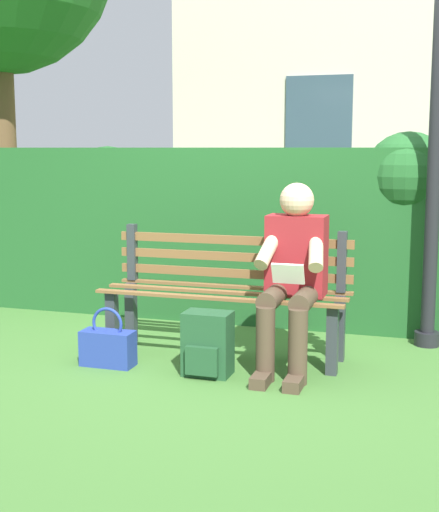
{
  "coord_description": "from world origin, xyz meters",
  "views": [
    {
      "loc": [
        -1.39,
        4.5,
        1.41
      ],
      "look_at": [
        0.0,
        0.1,
        0.71
      ],
      "focal_mm": 50.17,
      "sensor_mm": 36.0,
      "label": 1
    }
  ],
  "objects_px": {
    "backpack": "(208,344)",
    "handbag": "(108,347)",
    "park_bench": "(227,291)",
    "lamp_post": "(439,56)",
    "person_seated": "(293,271)"
  },
  "relations": [
    {
      "from": "backpack",
      "to": "handbag",
      "type": "bearing_deg",
      "value": 1.23
    },
    {
      "from": "backpack",
      "to": "lamp_post",
      "type": "height_order",
      "value": "lamp_post"
    },
    {
      "from": "park_bench",
      "to": "lamp_post",
      "type": "bearing_deg",
      "value": -153.78
    },
    {
      "from": "handbag",
      "to": "lamp_post",
      "type": "distance_m",
      "value": 2.96
    },
    {
      "from": "park_bench",
      "to": "backpack",
      "type": "xyz_separation_m",
      "value": [
        -0.02,
        0.47,
        -0.25
      ]
    },
    {
      "from": "park_bench",
      "to": "lamp_post",
      "type": "distance_m",
      "value": 2.15
    },
    {
      "from": "backpack",
      "to": "person_seated",
      "type": "bearing_deg",
      "value": -148.04
    },
    {
      "from": "person_seated",
      "to": "park_bench",
      "type": "bearing_deg",
      "value": -19.98
    },
    {
      "from": "park_bench",
      "to": "backpack",
      "type": "height_order",
      "value": "park_bench"
    },
    {
      "from": "park_bench",
      "to": "handbag",
      "type": "relative_size",
      "value": 4.3
    },
    {
      "from": "handbag",
      "to": "person_seated",
      "type": "bearing_deg",
      "value": -165.01
    },
    {
      "from": "lamp_post",
      "to": "person_seated",
      "type": "bearing_deg",
      "value": 44.97
    },
    {
      "from": "backpack",
      "to": "handbag",
      "type": "height_order",
      "value": "backpack"
    },
    {
      "from": "person_seated",
      "to": "backpack",
      "type": "height_order",
      "value": "person_seated"
    },
    {
      "from": "park_bench",
      "to": "handbag",
      "type": "bearing_deg",
      "value": 36.1
    }
  ]
}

